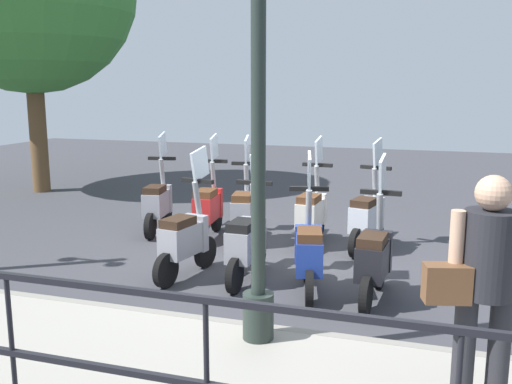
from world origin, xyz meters
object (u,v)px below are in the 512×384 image
at_px(scooter_near_2, 247,242).
at_px(scooter_near_1, 309,252).
at_px(scooter_far_0, 367,217).
at_px(scooter_near_0, 374,257).
at_px(scooter_far_3, 209,206).
at_px(scooter_far_2, 244,210).
at_px(lamp_post_near, 258,107).
at_px(scooter_far_1, 312,212).
at_px(scooter_near_3, 186,238).
at_px(pedestrian_with_bag, 484,280).
at_px(scooter_far_4, 158,202).

bearing_deg(scooter_near_2, scooter_near_1, -102.19).
xyz_separation_m(scooter_near_1, scooter_far_0, (1.89, -0.41, 0.00)).
bearing_deg(scooter_near_0, scooter_far_3, 58.87).
bearing_deg(scooter_far_3, scooter_far_0, -94.28).
xyz_separation_m(scooter_near_1, scooter_far_3, (1.85, 1.93, 0.00)).
bearing_deg(scooter_near_1, scooter_near_2, 62.96).
bearing_deg(scooter_far_2, scooter_far_0, -95.61).
bearing_deg(lamp_post_near, scooter_far_1, 4.56).
distance_m(scooter_near_0, scooter_far_2, 2.68).
distance_m(scooter_near_0, scooter_near_3, 2.22).
bearing_deg(pedestrian_with_bag, scooter_far_3, 25.79).
relative_size(lamp_post_near, scooter_far_1, 2.85).
relative_size(pedestrian_with_bag, scooter_near_2, 1.03).
bearing_deg(scooter_far_3, scooter_near_2, -150.53).
bearing_deg(scooter_far_1, scooter_near_1, -165.41).
relative_size(pedestrian_with_bag, scooter_far_1, 1.03).
xyz_separation_m(pedestrian_with_bag, scooter_far_1, (4.13, 1.96, -0.60)).
bearing_deg(scooter_far_3, pedestrian_with_bag, -144.53).
height_order(scooter_near_0, scooter_far_4, same).
bearing_deg(lamp_post_near, scooter_far_3, 28.40).
bearing_deg(scooter_far_1, scooter_far_0, -87.66).
bearing_deg(scooter_near_0, scooter_near_2, 86.93).
distance_m(lamp_post_near, scooter_far_1, 3.81).
height_order(scooter_near_2, scooter_far_1, same).
height_order(pedestrian_with_bag, scooter_far_3, pedestrian_with_bag).
height_order(lamp_post_near, scooter_far_4, lamp_post_near).
height_order(scooter_near_2, scooter_far_3, same).
distance_m(lamp_post_near, scooter_far_4, 4.66).
bearing_deg(scooter_far_0, scooter_near_3, 145.91).
bearing_deg(scooter_near_2, scooter_near_3, 96.73).
xyz_separation_m(scooter_near_0, scooter_far_2, (1.74, 2.04, 0.00)).
distance_m(scooter_near_3, scooter_far_4, 2.20).
height_order(scooter_far_2, scooter_far_4, same).
bearing_deg(scooter_near_3, scooter_far_0, -37.12).
bearing_deg(scooter_far_3, scooter_far_2, -105.18).
relative_size(scooter_far_2, scooter_far_4, 1.00).
relative_size(scooter_near_0, scooter_near_2, 1.00).
xyz_separation_m(scooter_near_2, scooter_far_1, (1.72, -0.40, 0.00)).
relative_size(scooter_near_0, scooter_near_3, 1.00).
bearing_deg(lamp_post_near, pedestrian_with_bag, -112.20).
distance_m(scooter_near_1, scooter_far_3, 2.67).
height_order(lamp_post_near, scooter_far_1, lamp_post_near).
relative_size(scooter_near_3, scooter_far_4, 1.00).
bearing_deg(scooter_far_4, scooter_near_2, -140.12).
xyz_separation_m(scooter_near_3, scooter_far_3, (1.74, 0.41, 0.00)).
relative_size(scooter_near_0, scooter_far_1, 1.00).
relative_size(scooter_far_0, scooter_far_1, 1.00).
xyz_separation_m(lamp_post_near, scooter_near_3, (1.65, 1.42, -1.62)).
distance_m(scooter_near_3, scooter_far_1, 2.13).
xyz_separation_m(scooter_near_1, scooter_near_2, (0.18, 0.77, 0.00)).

